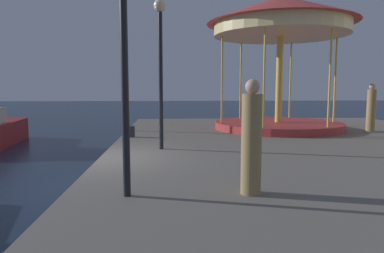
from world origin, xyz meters
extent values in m
plane|color=#162338|center=(0.00, 0.00, 0.00)|extent=(120.00, 120.00, 0.00)
cube|color=slate|center=(6.71, 0.00, 0.40)|extent=(13.41, 22.02, 0.80)
cylinder|color=#B23333|center=(6.46, 5.78, 0.95)|extent=(5.42, 5.42, 0.30)
cylinder|color=gold|center=(6.46, 5.78, 2.91)|extent=(0.28, 0.28, 3.63)
cylinder|color=#F2E099|center=(6.46, 5.78, 4.98)|extent=(5.60, 5.60, 0.50)
cone|color=#C63D38|center=(6.46, 5.78, 5.80)|extent=(6.22, 6.22, 1.15)
cylinder|color=gold|center=(8.92, 5.78, 2.91)|extent=(0.08, 0.08, 3.63)
cylinder|color=gold|center=(7.69, 7.91, 2.91)|extent=(0.08, 0.08, 3.63)
cylinder|color=gold|center=(5.23, 7.91, 2.91)|extent=(0.08, 0.08, 3.63)
cylinder|color=gold|center=(4.00, 5.78, 2.91)|extent=(0.08, 0.08, 3.63)
cylinder|color=gold|center=(5.23, 3.65, 2.91)|extent=(0.08, 0.08, 3.63)
cylinder|color=gold|center=(7.69, 3.65, 2.91)|extent=(0.08, 0.08, 3.63)
cylinder|color=black|center=(1.10, -3.30, 2.83)|extent=(0.12, 0.12, 4.06)
cylinder|color=black|center=(1.55, 1.10, 2.74)|extent=(0.12, 0.12, 3.87)
sphere|color=#F9E5B2|center=(1.55, 1.10, 4.85)|extent=(0.36, 0.36, 0.36)
cylinder|color=#2D2D33|center=(0.41, 3.64, 1.00)|extent=(0.24, 0.24, 0.40)
cylinder|color=#937A4C|center=(3.16, -3.31, 1.64)|extent=(0.34, 0.34, 1.67)
sphere|color=tan|center=(3.16, -3.31, 2.59)|extent=(0.24, 0.24, 0.24)
cylinder|color=#937A4C|center=(9.84, 4.51, 1.65)|extent=(0.34, 0.34, 1.71)
sphere|color=tan|center=(9.84, 4.51, 2.63)|extent=(0.24, 0.24, 0.24)
camera|label=1|loc=(1.82, -8.94, 2.57)|focal=32.61mm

